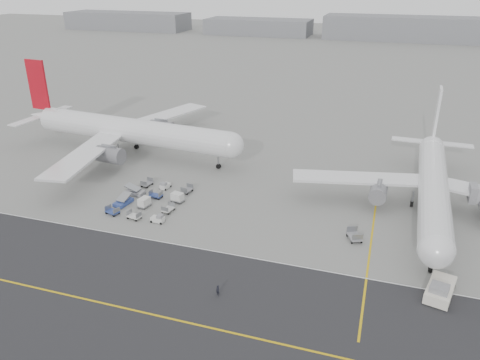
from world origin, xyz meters
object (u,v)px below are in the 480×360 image
(airliner_a, at_px, (127,130))
(pushback_tug, at_px, (440,290))
(airliner_b, at_px, (433,184))
(ground_crew_a, at_px, (218,291))

(airliner_a, relative_size, pushback_tug, 6.84)
(airliner_b, distance_m, pushback_tug, 25.68)
(airliner_b, relative_size, ground_crew_a, 32.18)
(airliner_a, bearing_deg, ground_crew_a, -133.20)
(airliner_b, relative_size, pushback_tug, 5.94)
(pushback_tug, bearing_deg, airliner_b, 104.41)
(pushback_tug, xyz_separation_m, ground_crew_a, (-27.53, -8.85, -0.20))
(airliner_b, distance_m, ground_crew_a, 43.97)
(airliner_a, xyz_separation_m, ground_crew_a, (37.88, -42.74, -4.97))
(airliner_a, distance_m, airliner_b, 65.73)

